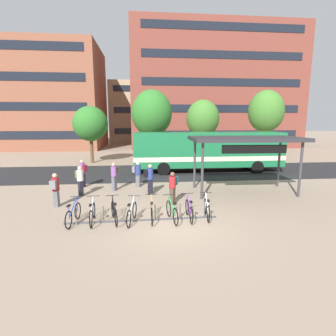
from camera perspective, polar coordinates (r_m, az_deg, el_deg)
The scene contains 27 objects.
ground at distance 10.60m, azimuth 1.36°, elevation -12.15°, with size 200.00×200.00×0.00m, color gray.
bus_lane_asphalt at distance 20.91m, azimuth -2.09°, elevation -0.92°, with size 80.00×7.20×0.01m, color #232326.
city_bus at distance 21.27m, azimuth 9.01°, elevation 3.98°, with size 12.04×2.64×3.20m.
bike_rack at distance 10.85m, azimuth -5.67°, elevation -11.15°, with size 6.27×0.26×0.70m.
parked_bicycle_blue_0 at distance 11.11m, azimuth -20.27°, elevation -9.63°, with size 0.52×1.72×0.99m.
parked_bicycle_silver_1 at distance 10.95m, azimuth -16.43°, elevation -9.70°, with size 0.52×1.72×0.99m.
parked_bicycle_black_2 at distance 10.85m, azimuth -11.85°, elevation -9.67°, with size 0.59×1.69×0.99m.
parked_bicycle_silver_3 at distance 10.65m, azimuth -8.04°, elevation -9.94°, with size 0.53×1.70×0.99m.
parked_bicycle_orange_4 at distance 10.77m, azimuth -3.65°, elevation -9.62°, with size 0.52×1.72×0.99m.
parked_bicycle_green_5 at distance 10.73m, azimuth 0.89°, elevation -9.68°, with size 0.52×1.71×0.99m.
parked_bicycle_purple_6 at distance 10.93m, azimuth 4.70°, elevation -9.34°, with size 0.52×1.72×0.99m.
parked_bicycle_white_7 at distance 11.16m, azimuth 8.60°, elevation -8.99°, with size 0.52×1.72×0.99m.
transit_shelter at distance 15.15m, azimuth 16.85°, elevation 5.84°, with size 6.21×3.31×3.20m.
commuter_maroon_pack_0 at distance 16.79m, azimuth -18.39°, elevation -0.75°, with size 0.60×0.57×1.73m.
commuter_olive_pack_1 at distance 14.84m, azimuth -18.96°, elevation -2.28°, with size 0.56×0.60×1.68m.
commuter_olive_pack_2 at distance 15.50m, azimuth -11.83°, elevation -1.41°, with size 0.52×0.60×1.68m.
commuter_grey_pack_3 at distance 13.37m, azimuth -23.72°, elevation -4.05°, with size 0.37×0.54×1.64m.
commuter_grey_pack_4 at distance 16.14m, azimuth -6.77°, elevation -1.01°, with size 0.60×0.51×1.59m.
commuter_black_pack_5 at distance 14.33m, azimuth -4.11°, elevation -2.05°, with size 0.57×0.41×1.73m.
commuter_teal_pack_6 at distance 12.59m, azimuth 1.07°, elevation -3.97°, with size 0.55×0.60×1.65m.
street_tree_0 at distance 26.94m, azimuth -3.61°, elevation 11.99°, with size 4.13×4.13×7.26m.
street_tree_1 at distance 31.81m, azimuth 20.91°, elevation 11.63°, with size 3.96×3.96×7.57m.
street_tree_2 at distance 26.54m, azimuth -16.84°, elevation 9.35°, with size 3.37×3.37×5.56m.
street_tree_3 at distance 28.89m, azimuth 7.71°, elevation 10.80°, with size 3.58×3.58×6.42m.
building_left_wing at distance 44.89m, azimuth -26.09°, elevation 13.69°, with size 17.70×11.68×15.10m.
building_right_wing at distance 45.93m, azimuth 9.54°, elevation 16.63°, with size 26.51×13.24×18.57m.
building_centre_block at distance 55.05m, azimuth -3.45°, elevation 12.02°, with size 16.65×11.87×11.59m.
Camera 1 is at (-1.17, -9.74, 4.03)m, focal length 27.47 mm.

